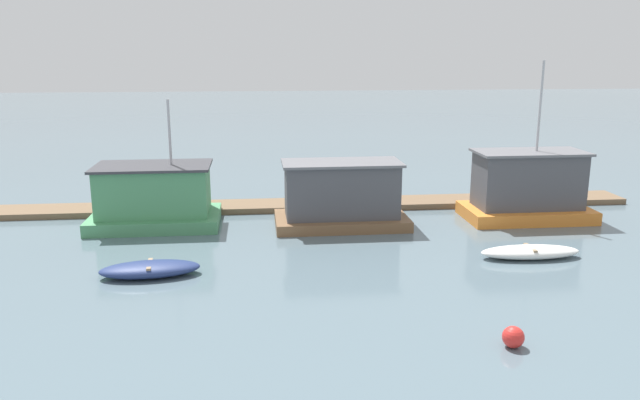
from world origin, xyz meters
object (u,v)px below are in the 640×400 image
(houseboat_orange, at_px, (528,188))
(buoy_red, at_px, (513,337))
(mooring_post_near_left, at_px, (317,198))
(houseboat_green, at_px, (155,198))
(houseboat_brown, at_px, (341,197))
(dinghy_navy, at_px, (150,269))
(dinghy_white, at_px, (530,252))
(mooring_post_near_right, at_px, (330,193))

(houseboat_orange, bearing_deg, buoy_red, -115.09)
(buoy_red, bearing_deg, mooring_post_near_left, 104.88)
(houseboat_green, distance_m, houseboat_brown, 8.78)
(houseboat_green, relative_size, houseboat_orange, 0.78)
(houseboat_green, height_order, houseboat_brown, houseboat_green)
(houseboat_orange, distance_m, mooring_post_near_left, 10.35)
(houseboat_brown, relative_size, dinghy_navy, 1.66)
(dinghy_white, bearing_deg, houseboat_brown, 141.43)
(houseboat_brown, distance_m, houseboat_orange, 9.22)
(houseboat_orange, height_order, buoy_red, houseboat_orange)
(dinghy_white, height_order, mooring_post_near_left, mooring_post_near_left)
(dinghy_navy, relative_size, mooring_post_near_right, 1.71)
(dinghy_navy, distance_m, mooring_post_near_right, 11.28)
(dinghy_white, relative_size, mooring_post_near_right, 1.84)
(houseboat_orange, bearing_deg, houseboat_green, 177.89)
(mooring_post_near_right, bearing_deg, mooring_post_near_left, 180.00)
(houseboat_orange, xyz_separation_m, dinghy_navy, (-17.12, -6.29, -1.25))
(houseboat_brown, height_order, dinghy_white, houseboat_brown)
(houseboat_brown, bearing_deg, dinghy_white, -38.57)
(mooring_post_near_left, relative_size, mooring_post_near_right, 0.74)
(houseboat_brown, bearing_deg, mooring_post_near_right, 96.96)
(houseboat_green, distance_m, houseboat_orange, 17.95)
(mooring_post_near_left, height_order, buoy_red, mooring_post_near_left)
(dinghy_navy, distance_m, mooring_post_near_left, 10.84)
(houseboat_brown, bearing_deg, houseboat_green, 173.71)
(mooring_post_near_left, distance_m, mooring_post_near_right, 0.71)
(houseboat_green, relative_size, houseboat_brown, 0.96)
(dinghy_navy, bearing_deg, houseboat_brown, 37.14)
(houseboat_orange, bearing_deg, dinghy_white, -112.18)
(houseboat_brown, relative_size, houseboat_orange, 0.81)
(houseboat_brown, relative_size, dinghy_white, 1.54)
(houseboat_green, relative_size, mooring_post_near_right, 2.73)
(dinghy_navy, xyz_separation_m, mooring_post_near_left, (6.98, 8.27, 0.54))
(houseboat_green, distance_m, buoy_red, 18.16)
(dinghy_white, relative_size, mooring_post_near_left, 2.48)
(dinghy_white, bearing_deg, dinghy_navy, -177.97)
(houseboat_green, relative_size, buoy_red, 9.65)
(dinghy_white, distance_m, mooring_post_near_right, 10.56)
(dinghy_navy, relative_size, mooring_post_near_left, 2.30)
(mooring_post_near_right, bearing_deg, dinghy_white, -47.34)
(houseboat_green, xyz_separation_m, houseboat_orange, (17.93, -0.66, 0.18))
(dinghy_navy, xyz_separation_m, mooring_post_near_right, (7.63, 8.27, 0.82))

